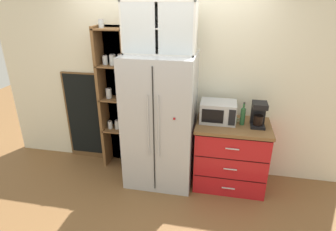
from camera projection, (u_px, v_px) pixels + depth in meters
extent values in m
plane|color=brown|center=(161.00, 177.00, 3.92)|extent=(10.57, 10.57, 0.00)
cube|color=silver|center=(167.00, 82.00, 3.78)|extent=(4.88, 0.10, 2.55)
cube|color=#B7BABF|center=(160.00, 121.00, 3.58)|extent=(0.87, 0.71, 1.73)
cube|color=black|center=(154.00, 133.00, 3.25)|extent=(0.01, 0.01, 1.59)
cylinder|color=#B7BABF|center=(148.00, 127.00, 3.22)|extent=(0.02, 0.02, 0.78)
cylinder|color=#B7BABF|center=(158.00, 127.00, 3.20)|extent=(0.02, 0.02, 0.78)
cube|color=#A8161C|center=(174.00, 119.00, 3.13)|extent=(0.02, 0.01, 0.02)
cube|color=brown|center=(120.00, 98.00, 3.98)|extent=(0.46, 0.04, 2.01)
cube|color=brown|center=(103.00, 100.00, 3.88)|extent=(0.04, 0.27, 2.01)
cube|color=brown|center=(129.00, 102.00, 3.81)|extent=(0.04, 0.27, 2.01)
cube|color=brown|center=(118.00, 129.00, 4.01)|extent=(0.40, 0.27, 0.02)
cylinder|color=silver|center=(110.00, 125.00, 4.00)|extent=(0.07, 0.07, 0.10)
cylinder|color=white|center=(110.00, 126.00, 4.01)|extent=(0.06, 0.06, 0.07)
cylinder|color=#B2B2B7|center=(110.00, 121.00, 3.98)|extent=(0.06, 0.06, 0.01)
cylinder|color=silver|center=(117.00, 125.00, 3.99)|extent=(0.07, 0.07, 0.12)
cylinder|color=#2D2D2D|center=(117.00, 126.00, 3.99)|extent=(0.06, 0.06, 0.08)
cylinder|color=#B2B2B7|center=(117.00, 121.00, 3.96)|extent=(0.07, 0.07, 0.01)
cylinder|color=silver|center=(124.00, 125.00, 3.96)|extent=(0.08, 0.08, 0.13)
cylinder|color=#CCB78C|center=(125.00, 126.00, 3.97)|extent=(0.07, 0.07, 0.09)
cylinder|color=#B2B2B7|center=(124.00, 121.00, 3.94)|extent=(0.08, 0.08, 0.01)
cube|color=brown|center=(115.00, 99.00, 3.83)|extent=(0.40, 0.27, 0.02)
cylinder|color=silver|center=(109.00, 94.00, 3.81)|extent=(0.08, 0.08, 0.13)
cylinder|color=beige|center=(109.00, 95.00, 3.82)|extent=(0.07, 0.07, 0.09)
cylinder|color=#B2B2B7|center=(108.00, 89.00, 3.78)|extent=(0.07, 0.07, 0.01)
cylinder|color=silver|center=(121.00, 94.00, 3.80)|extent=(0.08, 0.08, 0.12)
cylinder|color=#382316|center=(122.00, 95.00, 3.80)|extent=(0.07, 0.07, 0.08)
cylinder|color=#B2B2B7|center=(121.00, 89.00, 3.77)|extent=(0.07, 0.07, 0.01)
cube|color=brown|center=(113.00, 66.00, 3.65)|extent=(0.40, 0.27, 0.02)
cylinder|color=silver|center=(105.00, 61.00, 3.64)|extent=(0.07, 0.07, 0.11)
cylinder|color=brown|center=(105.00, 62.00, 3.64)|extent=(0.06, 0.06, 0.08)
cylinder|color=#B2B2B7|center=(105.00, 56.00, 3.61)|extent=(0.07, 0.07, 0.01)
cylinder|color=silver|center=(113.00, 60.00, 3.62)|extent=(0.08, 0.08, 0.13)
cylinder|color=white|center=(113.00, 62.00, 3.62)|extent=(0.07, 0.07, 0.09)
cylinder|color=#B2B2B7|center=(112.00, 55.00, 3.59)|extent=(0.08, 0.08, 0.01)
cylinder|color=silver|center=(121.00, 60.00, 3.61)|extent=(0.08, 0.08, 0.13)
cylinder|color=#B77A38|center=(121.00, 62.00, 3.61)|extent=(0.07, 0.07, 0.09)
cylinder|color=#B2B2B7|center=(121.00, 55.00, 3.58)|extent=(0.08, 0.08, 0.01)
cube|color=brown|center=(110.00, 29.00, 3.46)|extent=(0.40, 0.27, 0.02)
cylinder|color=silver|center=(101.00, 24.00, 3.48)|extent=(0.07, 0.07, 0.09)
cylinder|color=#E0C67F|center=(101.00, 25.00, 3.48)|extent=(0.06, 0.06, 0.06)
cylinder|color=#B2B2B7|center=(101.00, 20.00, 3.46)|extent=(0.07, 0.07, 0.01)
cube|color=red|center=(230.00, 156.00, 3.63)|extent=(0.89, 0.61, 0.84)
cube|color=brown|center=(233.00, 125.00, 3.45)|extent=(0.92, 0.64, 0.04)
cube|color=black|center=(229.00, 179.00, 3.41)|extent=(0.87, 0.00, 0.01)
cube|color=silver|center=(228.00, 188.00, 3.45)|extent=(0.16, 0.01, 0.01)
cube|color=black|center=(231.00, 160.00, 3.30)|extent=(0.87, 0.00, 0.01)
cube|color=silver|center=(230.00, 169.00, 3.34)|extent=(0.16, 0.01, 0.01)
cube|color=black|center=(233.00, 139.00, 3.19)|extent=(0.87, 0.00, 0.01)
cube|color=silver|center=(232.00, 149.00, 3.23)|extent=(0.16, 0.01, 0.01)
cube|color=#B7BABF|center=(218.00, 112.00, 3.48)|extent=(0.44, 0.32, 0.26)
cube|color=black|center=(213.00, 116.00, 3.34)|extent=(0.26, 0.01, 0.17)
cube|color=black|center=(232.00, 118.00, 3.30)|extent=(0.08, 0.01, 0.20)
cube|color=black|center=(257.00, 125.00, 3.37)|extent=(0.17, 0.20, 0.03)
cube|color=black|center=(258.00, 113.00, 3.38)|extent=(0.17, 0.06, 0.30)
cube|color=black|center=(260.00, 105.00, 3.27)|extent=(0.17, 0.20, 0.06)
cylinder|color=black|center=(258.00, 120.00, 3.33)|extent=(0.11, 0.11, 0.12)
cylinder|color=#8CA37F|center=(234.00, 120.00, 3.45)|extent=(0.08, 0.08, 0.09)
torus|color=#8CA37F|center=(238.00, 120.00, 3.44)|extent=(0.05, 0.01, 0.05)
cylinder|color=navy|center=(234.00, 117.00, 3.43)|extent=(0.06, 0.06, 0.16)
cone|color=navy|center=(235.00, 111.00, 3.40)|extent=(0.06, 0.06, 0.04)
cylinder|color=navy|center=(235.00, 109.00, 3.39)|extent=(0.02, 0.02, 0.07)
cylinder|color=black|center=(235.00, 106.00, 3.37)|extent=(0.03, 0.03, 0.01)
cylinder|color=#285B33|center=(243.00, 117.00, 3.39)|extent=(0.06, 0.06, 0.21)
cone|color=#285B33|center=(244.00, 108.00, 3.35)|extent=(0.06, 0.06, 0.04)
cylinder|color=#285B33|center=(244.00, 106.00, 3.34)|extent=(0.02, 0.02, 0.07)
cylinder|color=black|center=(244.00, 103.00, 3.32)|extent=(0.02, 0.02, 0.01)
cube|color=silver|center=(163.00, 26.00, 3.28)|extent=(0.84, 0.02, 0.58)
cube|color=silver|center=(159.00, 1.00, 3.03)|extent=(0.84, 0.32, 0.02)
cube|color=silver|center=(160.00, 53.00, 3.25)|extent=(0.84, 0.32, 0.02)
cube|color=silver|center=(126.00, 27.00, 3.22)|extent=(0.02, 0.32, 0.58)
cube|color=silver|center=(196.00, 28.00, 3.07)|extent=(0.02, 0.32, 0.58)
cube|color=silver|center=(160.00, 28.00, 3.14)|extent=(0.81, 0.30, 0.02)
cube|color=silver|center=(138.00, 29.00, 3.04)|extent=(0.38, 0.01, 0.54)
cube|color=silver|center=(175.00, 29.00, 2.96)|extent=(0.38, 0.01, 0.54)
cylinder|color=silver|center=(136.00, 51.00, 3.30)|extent=(0.05, 0.05, 0.00)
cylinder|color=silver|center=(136.00, 48.00, 3.29)|extent=(0.01, 0.01, 0.07)
cone|color=silver|center=(136.00, 43.00, 3.26)|extent=(0.06, 0.06, 0.05)
cylinder|color=silver|center=(185.00, 53.00, 3.19)|extent=(0.05, 0.05, 0.00)
cylinder|color=silver|center=(185.00, 50.00, 3.18)|extent=(0.01, 0.01, 0.07)
cone|color=silver|center=(185.00, 44.00, 3.16)|extent=(0.06, 0.06, 0.05)
cylinder|color=white|center=(138.00, 24.00, 3.17)|extent=(0.06, 0.06, 0.07)
cylinder|color=white|center=(182.00, 24.00, 3.08)|extent=(0.06, 0.06, 0.07)
cube|color=brown|center=(85.00, 117.00, 4.17)|extent=(0.60, 0.04, 1.36)
cube|color=black|center=(85.00, 115.00, 4.14)|extent=(0.54, 0.01, 1.26)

